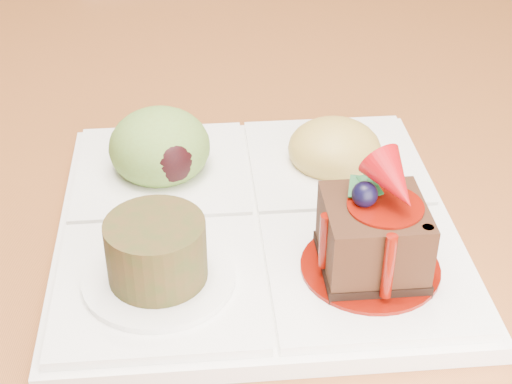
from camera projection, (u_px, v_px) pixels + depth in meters
name	position (u px, v px, depth m)	size (l,w,h in m)	color
dining_table	(182.00, 60.00, 0.92)	(1.00, 1.80, 0.75)	#9A5328
sampler_plate	(253.00, 207.00, 0.52)	(0.34, 0.34, 0.10)	white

